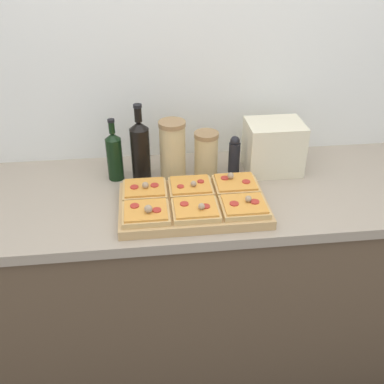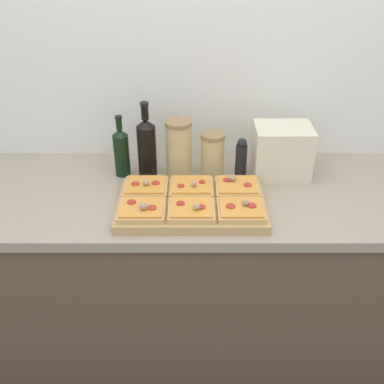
{
  "view_description": "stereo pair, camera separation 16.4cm",
  "coord_description": "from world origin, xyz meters",
  "px_view_note": "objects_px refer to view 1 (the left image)",
  "views": [
    {
      "loc": [
        -0.2,
        -1.17,
        1.83
      ],
      "look_at": [
        -0.03,
        0.22,
        0.97
      ],
      "focal_mm": 42.0,
      "sensor_mm": 36.0,
      "label": 1
    },
    {
      "loc": [
        -0.03,
        -1.18,
        1.83
      ],
      "look_at": [
        -0.03,
        0.22,
        0.97
      ],
      "focal_mm": 42.0,
      "sensor_mm": 36.0,
      "label": 2
    }
  ],
  "objects_px": {
    "olive_oil_bottle": "(114,155)",
    "wine_bottle": "(140,149)",
    "toaster_oven": "(273,147)",
    "pepper_mill": "(234,155)",
    "grain_jar_tall": "(173,149)",
    "grain_jar_short": "(206,153)",
    "cutting_board": "(193,205)"
  },
  "relations": [
    {
      "from": "wine_bottle",
      "to": "grain_jar_tall",
      "type": "bearing_deg",
      "value": 0.0
    },
    {
      "from": "olive_oil_bottle",
      "to": "toaster_oven",
      "type": "xyz_separation_m",
      "value": [
        0.65,
        -0.0,
        0.0
      ]
    },
    {
      "from": "toaster_oven",
      "to": "pepper_mill",
      "type": "bearing_deg",
      "value": 179.7
    },
    {
      "from": "grain_jar_tall",
      "to": "pepper_mill",
      "type": "xyz_separation_m",
      "value": [
        0.25,
        0.0,
        -0.04
      ]
    },
    {
      "from": "grain_jar_short",
      "to": "pepper_mill",
      "type": "relative_size",
      "value": 1.14
    },
    {
      "from": "grain_jar_short",
      "to": "pepper_mill",
      "type": "height_order",
      "value": "grain_jar_short"
    },
    {
      "from": "cutting_board",
      "to": "wine_bottle",
      "type": "distance_m",
      "value": 0.34
    },
    {
      "from": "cutting_board",
      "to": "toaster_oven",
      "type": "distance_m",
      "value": 0.46
    },
    {
      "from": "wine_bottle",
      "to": "toaster_oven",
      "type": "bearing_deg",
      "value": -0.09
    },
    {
      "from": "cutting_board",
      "to": "grain_jar_tall",
      "type": "height_order",
      "value": "grain_jar_tall"
    },
    {
      "from": "toaster_oven",
      "to": "grain_jar_tall",
      "type": "bearing_deg",
      "value": 179.88
    },
    {
      "from": "olive_oil_bottle",
      "to": "wine_bottle",
      "type": "relative_size",
      "value": 0.82
    },
    {
      "from": "grain_jar_short",
      "to": "grain_jar_tall",
      "type": "bearing_deg",
      "value": 180.0
    },
    {
      "from": "toaster_oven",
      "to": "wine_bottle",
      "type": "bearing_deg",
      "value": 179.91
    },
    {
      "from": "pepper_mill",
      "to": "olive_oil_bottle",
      "type": "bearing_deg",
      "value": -180.0
    },
    {
      "from": "cutting_board",
      "to": "grain_jar_short",
      "type": "distance_m",
      "value": 0.29
    },
    {
      "from": "grain_jar_tall",
      "to": "grain_jar_short",
      "type": "xyz_separation_m",
      "value": [
        0.14,
        0.0,
        -0.03
      ]
    },
    {
      "from": "pepper_mill",
      "to": "toaster_oven",
      "type": "height_order",
      "value": "toaster_oven"
    },
    {
      "from": "cutting_board",
      "to": "grain_jar_short",
      "type": "height_order",
      "value": "grain_jar_short"
    },
    {
      "from": "cutting_board",
      "to": "wine_bottle",
      "type": "relative_size",
      "value": 1.71
    },
    {
      "from": "wine_bottle",
      "to": "toaster_oven",
      "type": "height_order",
      "value": "wine_bottle"
    },
    {
      "from": "grain_jar_tall",
      "to": "grain_jar_short",
      "type": "relative_size",
      "value": 1.29
    },
    {
      "from": "grain_jar_tall",
      "to": "pepper_mill",
      "type": "relative_size",
      "value": 1.47
    },
    {
      "from": "wine_bottle",
      "to": "toaster_oven",
      "type": "distance_m",
      "value": 0.55
    },
    {
      "from": "grain_jar_tall",
      "to": "toaster_oven",
      "type": "bearing_deg",
      "value": -0.12
    },
    {
      "from": "cutting_board",
      "to": "pepper_mill",
      "type": "relative_size",
      "value": 3.31
    },
    {
      "from": "cutting_board",
      "to": "olive_oil_bottle",
      "type": "bearing_deg",
      "value": 137.22
    },
    {
      "from": "grain_jar_tall",
      "to": "grain_jar_short",
      "type": "bearing_deg",
      "value": 0.0
    },
    {
      "from": "olive_oil_bottle",
      "to": "grain_jar_short",
      "type": "relative_size",
      "value": 1.41
    },
    {
      "from": "cutting_board",
      "to": "pepper_mill",
      "type": "distance_m",
      "value": 0.34
    },
    {
      "from": "grain_jar_tall",
      "to": "cutting_board",
      "type": "bearing_deg",
      "value": -78.9
    },
    {
      "from": "cutting_board",
      "to": "grain_jar_tall",
      "type": "xyz_separation_m",
      "value": [
        -0.05,
        0.26,
        0.1
      ]
    }
  ]
}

